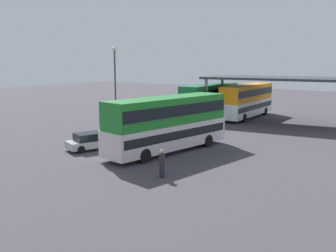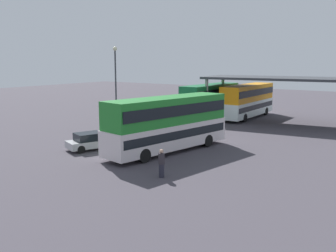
% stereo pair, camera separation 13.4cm
% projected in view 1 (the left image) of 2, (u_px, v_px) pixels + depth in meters
% --- Properties ---
extents(ground_plane, '(140.00, 140.00, 0.00)m').
position_uv_depth(ground_plane, '(122.00, 160.00, 26.69)').
color(ground_plane, '#413C44').
extents(double_decker_main, '(4.43, 11.32, 4.21)m').
position_uv_depth(double_decker_main, '(168.00, 122.00, 28.72)').
color(double_decker_main, silver).
rests_on(double_decker_main, ground_plane).
extents(parked_hatchback, '(2.89, 4.05, 1.35)m').
position_uv_depth(parked_hatchback, '(90.00, 141.00, 29.64)').
color(parked_hatchback, '#ACADB0').
rests_on(parked_hatchback, ground_plane).
extents(double_decker_near_canopy, '(2.79, 10.16, 4.07)m').
position_uv_depth(double_decker_near_canopy, '(210.00, 100.00, 45.29)').
color(double_decker_near_canopy, silver).
rests_on(double_decker_near_canopy, ground_plane).
extents(double_decker_mid_row, '(2.50, 10.91, 4.01)m').
position_uv_depth(double_decker_mid_row, '(247.00, 100.00, 45.71)').
color(double_decker_mid_row, white).
rests_on(double_decker_mid_row, ground_plane).
extents(depot_canopy, '(18.75, 8.92, 5.11)m').
position_uv_depth(depot_canopy, '(288.00, 80.00, 40.64)').
color(depot_canopy, '#33353A').
rests_on(depot_canopy, ground_plane).
extents(lamppost_tall, '(0.44, 0.44, 8.31)m').
position_uv_depth(lamppost_tall, '(115.00, 77.00, 38.89)').
color(lamppost_tall, '#33353A').
rests_on(lamppost_tall, ground_plane).
extents(pedestrian_waiting, '(0.38, 0.38, 1.74)m').
position_uv_depth(pedestrian_waiting, '(162.00, 163.00, 22.58)').
color(pedestrian_waiting, '#262633').
rests_on(pedestrian_waiting, ground_plane).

